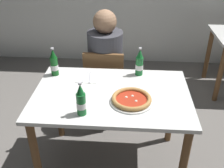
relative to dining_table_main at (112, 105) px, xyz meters
name	(u,v)px	position (x,y,z in m)	size (l,w,h in m)	color
ground_plane	(112,162)	(0.00, 0.00, -0.64)	(8.00, 8.00, 0.00)	slate
dining_table_main	(112,105)	(0.00, 0.00, 0.00)	(1.20, 0.80, 0.75)	silver
chair_behind_table	(105,82)	(-0.11, 0.61, -0.15)	(0.41, 0.41, 0.85)	brown
diner_seated	(106,71)	(-0.11, 0.66, -0.05)	(0.34, 0.34, 1.21)	#2D3342
pizza_margherita_near	(131,99)	(0.15, -0.11, 0.14)	(0.32, 0.32, 0.04)	white
beer_bottle_left	(81,101)	(-0.18, -0.28, 0.22)	(0.07, 0.07, 0.25)	#196B2D
beer_bottle_center	(139,64)	(0.21, 0.31, 0.22)	(0.07, 0.07, 0.25)	#196B2D
beer_bottle_right	(54,64)	(-0.50, 0.26, 0.22)	(0.07, 0.07, 0.25)	#14591E
napkin_with_cutlery	(88,78)	(-0.22, 0.22, 0.12)	(0.19, 0.19, 0.01)	white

